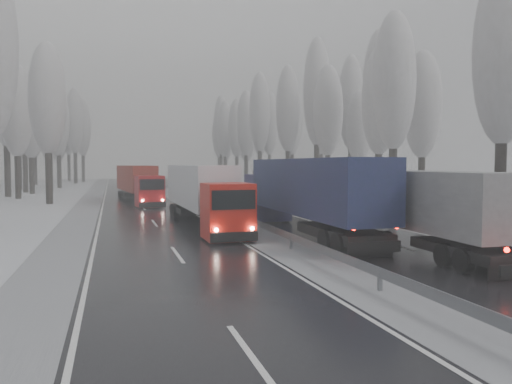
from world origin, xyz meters
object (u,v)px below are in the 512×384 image
truck_grey_tarp (403,203)px  box_truck_distant (179,177)px  truck_cream_box (298,180)px  truck_blue_box (304,191)px  truck_red_white (202,191)px  truck_red_red (137,181)px

truck_grey_tarp → box_truck_distant: size_ratio=1.88×
truck_grey_tarp → truck_cream_box: (2.86, 21.28, 0.40)m
truck_cream_box → box_truck_distant: 54.14m
truck_cream_box → truck_blue_box: bearing=-115.4°
truck_cream_box → truck_grey_tarp: bearing=-103.1°
box_truck_distant → truck_grey_tarp: bearing=-83.0°
truck_grey_tarp → truck_red_white: (-7.78, 10.70, 0.14)m
box_truck_distant → truck_red_red: bearing=-96.4°
truck_blue_box → truck_red_red: (-7.73, 26.54, -0.25)m
truck_grey_tarp → truck_cream_box: size_ratio=0.84×
truck_cream_box → truck_red_white: (-10.64, -10.58, -0.26)m
truck_blue_box → truck_red_white: (-4.73, 5.71, -0.21)m
truck_cream_box → truck_red_red: bearing=137.6°
truck_cream_box → box_truck_distant: bearing=88.6°
truck_blue_box → truck_cream_box: size_ratio=0.97×
truck_red_white → truck_red_red: truck_red_white is taller
box_truck_distant → truck_red_red: (-9.82, -43.74, 0.81)m
truck_grey_tarp → box_truck_distant: truck_grey_tarp is taller
box_truck_distant → truck_cream_box: bearing=-79.7°
truck_grey_tarp → truck_red_white: 13.23m
truck_red_red → truck_grey_tarp: bearing=-77.5°
box_truck_distant → truck_red_red: truck_red_red is taller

